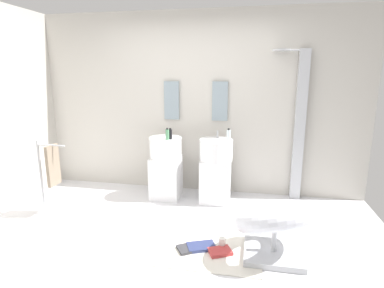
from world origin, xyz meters
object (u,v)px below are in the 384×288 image
at_px(coffee_mug, 222,243).
at_px(soap_bottle_black, 170,134).
at_px(magazine_navy, 201,246).
at_px(soap_bottle_clear, 229,135).
at_px(pedestal_sink_right, 216,169).
at_px(soap_bottle_green, 167,134).
at_px(pedestal_sink_left, 166,166).
at_px(magazine_charcoal, 191,248).
at_px(magazine_red, 220,251).
at_px(towel_rack, 51,167).
at_px(shower_column, 299,123).
at_px(lounge_chair, 275,223).

relative_size(coffee_mug, soap_bottle_black, 0.71).
xyz_separation_m(magazine_navy, coffee_mug, (0.20, 0.05, 0.04)).
distance_m(magazine_navy, soap_bottle_clear, 1.57).
relative_size(pedestal_sink_right, soap_bottle_green, 6.20).
distance_m(pedestal_sink_left, soap_bottle_clear, 0.99).
relative_size(pedestal_sink_left, magazine_navy, 3.46).
bearing_deg(magazine_navy, soap_bottle_green, 97.74).
relative_size(magazine_charcoal, magazine_red, 1.16).
distance_m(towel_rack, soap_bottle_clear, 2.26).
distance_m(towel_rack, coffee_mug, 2.23).
relative_size(magazine_charcoal, soap_bottle_black, 1.69).
distance_m(shower_column, lounge_chair, 1.76).
xyz_separation_m(pedestal_sink_left, coffee_mug, (0.92, -1.20, -0.40)).
distance_m(pedestal_sink_right, magazine_navy, 1.32).
xyz_separation_m(towel_rack, soap_bottle_black, (1.31, 0.73, 0.31)).
distance_m(pedestal_sink_left, towel_rack, 1.47).
bearing_deg(towel_rack, magazine_charcoal, -14.26).
relative_size(towel_rack, magazine_navy, 3.38).
xyz_separation_m(lounge_chair, soap_bottle_black, (-1.32, 1.14, 0.59)).
bearing_deg(coffee_mug, soap_bottle_clear, 92.44).
xyz_separation_m(magazine_navy, magazine_red, (0.20, -0.05, 0.00)).
xyz_separation_m(magazine_navy, soap_bottle_green, (-0.65, 1.11, 0.92)).
bearing_deg(lounge_chair, pedestal_sink_right, 119.94).
bearing_deg(magazine_red, towel_rack, 140.62).
relative_size(towel_rack, soap_bottle_clear, 6.22).
bearing_deg(towel_rack, lounge_chair, -8.91).
bearing_deg(soap_bottle_clear, soap_bottle_green, -169.53).
height_order(magazine_charcoal, coffee_mug, coffee_mug).
relative_size(shower_column, towel_rack, 2.16).
height_order(shower_column, towel_rack, shower_column).
bearing_deg(shower_column, magazine_navy, -124.39).
xyz_separation_m(magazine_charcoal, coffee_mug, (0.31, 0.09, 0.04)).
distance_m(pedestal_sink_left, soap_bottle_black, 0.50).
bearing_deg(pedestal_sink_right, soap_bottle_green, -167.98).
bearing_deg(lounge_chair, soap_bottle_clear, 113.87).
bearing_deg(magazine_red, soap_bottle_clear, 65.12).
xyz_separation_m(pedestal_sink_left, magazine_navy, (0.71, -1.25, -0.43)).
distance_m(shower_column, magazine_charcoal, 2.26).
bearing_deg(coffee_mug, soap_bottle_black, 126.63).
relative_size(magazine_red, coffee_mug, 2.04).
bearing_deg(towel_rack, magazine_navy, -12.30).
bearing_deg(magazine_red, pedestal_sink_right, 72.13).
height_order(magazine_charcoal, soap_bottle_black, soap_bottle_black).
distance_m(lounge_chair, magazine_navy, 0.78).
distance_m(lounge_chair, coffee_mug, 0.58).
bearing_deg(magazine_red, shower_column, 34.85).
relative_size(magazine_navy, soap_bottle_black, 1.88).
bearing_deg(magazine_navy, lounge_chair, -21.86).
relative_size(magazine_navy, soap_bottle_clear, 1.84).
bearing_deg(pedestal_sink_left, towel_rack, -145.53).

